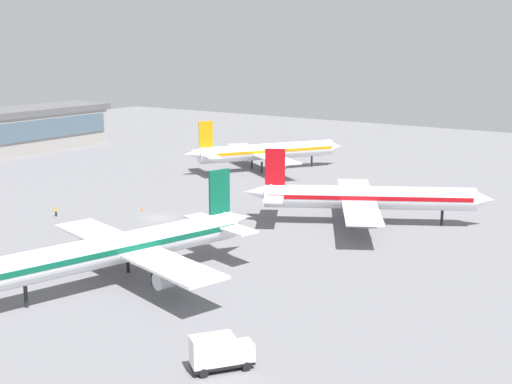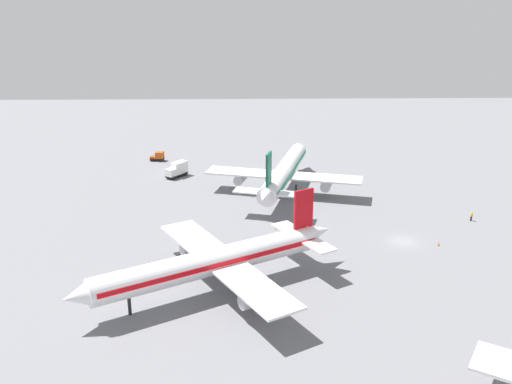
% 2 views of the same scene
% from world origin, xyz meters
% --- Properties ---
extents(ground, '(288.00, 288.00, 0.00)m').
position_xyz_m(ground, '(0.00, 0.00, 0.00)').
color(ground, slate).
extents(airplane_at_gate, '(39.23, 32.06, 12.14)m').
position_xyz_m(airplane_at_gate, '(25.51, 17.87, 4.41)').
color(airplane_at_gate, white).
rests_on(airplane_at_gate, ground).
extents(airplane_taxiing, '(34.21, 28.77, 11.78)m').
position_xyz_m(airplane_taxiing, '(-45.81, -8.84, 4.28)').
color(airplane_taxiing, white).
rests_on(airplane_taxiing, ground).
extents(airplane_distant, '(29.94, 35.79, 12.01)m').
position_xyz_m(airplane_distant, '(-15.64, 30.22, 4.37)').
color(airplane_distant, white).
rests_on(airplane_distant, ground).
extents(catering_truck, '(5.63, 4.86, 3.30)m').
position_xyz_m(catering_truck, '(36.92, 41.09, 1.70)').
color(catering_truck, black).
rests_on(catering_truck, ground).
extents(ground_crew_worker, '(0.52, 0.51, 1.67)m').
position_xyz_m(ground_crew_worker, '(8.78, -14.69, 0.85)').
color(ground_crew_worker, '#1E2338').
rests_on(ground_crew_worker, ground).
extents(safety_cone_near_gate, '(0.44, 0.44, 0.60)m').
position_xyz_m(safety_cone_near_gate, '(-1.81, -5.20, 0.30)').
color(safety_cone_near_gate, '#EA590C').
rests_on(safety_cone_near_gate, ground).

